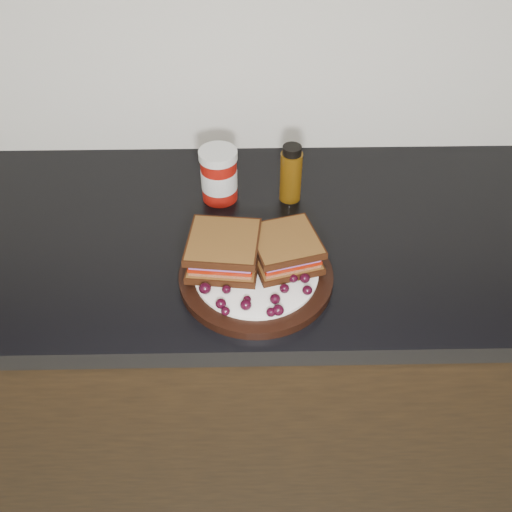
{
  "coord_description": "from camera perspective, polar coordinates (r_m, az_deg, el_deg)",
  "views": [
    {
      "loc": [
        -0.07,
        0.84,
        1.65
      ],
      "look_at": [
        -0.05,
        1.56,
        0.96
      ],
      "focal_mm": 40.0,
      "sensor_mm": 36.0,
      "label": 1
    }
  ],
  "objects": [
    {
      "name": "grape_7",
      "position": [
        0.95,
        2.24,
        -5.43
      ],
      "size": [
        0.02,
        0.02,
        0.02
      ],
      "primitive_type": "ellipsoid",
      "color": "black",
      "rests_on": "plate"
    },
    {
      "name": "grape_12",
      "position": [
        1.01,
        4.9,
        -2.23
      ],
      "size": [
        0.02,
        0.02,
        0.02
      ],
      "primitive_type": "ellipsoid",
      "color": "black",
      "rests_on": "plate"
    },
    {
      "name": "grape_10",
      "position": [
        0.99,
        5.15,
        -3.43
      ],
      "size": [
        0.02,
        0.02,
        0.02
      ],
      "primitive_type": "ellipsoid",
      "color": "black",
      "rests_on": "plate"
    },
    {
      "name": "plate",
      "position": [
        1.04,
        0.0,
        -2.04
      ],
      "size": [
        0.28,
        0.28,
        0.02
      ],
      "primitive_type": "cylinder",
      "color": "black",
      "rests_on": "countertop"
    },
    {
      "name": "grape_21",
      "position": [
        1.01,
        -3.29,
        -1.83
      ],
      "size": [
        0.02,
        0.02,
        0.02
      ],
      "primitive_type": "ellipsoid",
      "color": "black",
      "rests_on": "plate"
    },
    {
      "name": "grape_1",
      "position": [
        0.99,
        -2.98,
        -3.36
      ],
      "size": [
        0.02,
        0.02,
        0.02
      ],
      "primitive_type": "ellipsoid",
      "color": "black",
      "rests_on": "plate"
    },
    {
      "name": "sandwich_right",
      "position": [
        1.03,
        2.92,
        0.68
      ],
      "size": [
        0.14,
        0.14,
        0.05
      ],
      "primitive_type": null,
      "rotation": [
        0.0,
        0.0,
        0.27
      ],
      "color": "brown",
      "rests_on": "plate"
    },
    {
      "name": "grape_17",
      "position": [
        1.05,
        -3.14,
        0.19
      ],
      "size": [
        0.02,
        0.02,
        0.02
      ],
      "primitive_type": "ellipsoid",
      "color": "black",
      "rests_on": "plate"
    },
    {
      "name": "countertop",
      "position": [
        1.16,
        2.53,
        1.83
      ],
      "size": [
        3.98,
        0.6,
        0.04
      ],
      "primitive_type": "cube",
      "color": "black",
      "rests_on": "base_cabinets"
    },
    {
      "name": "grape_4",
      "position": [
        0.96,
        -1.02,
        -4.91
      ],
      "size": [
        0.02,
        0.02,
        0.02
      ],
      "primitive_type": "ellipsoid",
      "color": "black",
      "rests_on": "plate"
    },
    {
      "name": "oil_bottle",
      "position": [
        1.19,
        3.51,
        8.27
      ],
      "size": [
        0.06,
        0.06,
        0.13
      ],
      "primitive_type": "cylinder",
      "rotation": [
        0.0,
        0.0,
        0.28
      ],
      "color": "#513108",
      "rests_on": "countertop"
    },
    {
      "name": "condiment_jar",
      "position": [
        1.2,
        -3.72,
        8.08
      ],
      "size": [
        0.1,
        0.1,
        0.12
      ],
      "primitive_type": "cylinder",
      "rotation": [
        0.0,
        0.0,
        -0.43
      ],
      "color": "#95120A",
      "rests_on": "countertop"
    },
    {
      "name": "grape_20",
      "position": [
        1.02,
        -3.73,
        -1.56
      ],
      "size": [
        0.02,
        0.02,
        0.02
      ],
      "primitive_type": "ellipsoid",
      "color": "black",
      "rests_on": "plate"
    },
    {
      "name": "grape_22",
      "position": [
        1.05,
        -2.64,
        0.07
      ],
      "size": [
        0.01,
        0.01,
        0.01
      ],
      "primitive_type": "ellipsoid",
      "color": "black",
      "rests_on": "plate"
    },
    {
      "name": "grape_2",
      "position": [
        0.96,
        -3.54,
        -4.78
      ],
      "size": [
        0.02,
        0.02,
        0.02
      ],
      "primitive_type": "ellipsoid",
      "color": "black",
      "rests_on": "plate"
    },
    {
      "name": "grape_8",
      "position": [
        0.97,
        1.92,
        -4.32
      ],
      "size": [
        0.02,
        0.02,
        0.02
      ],
      "primitive_type": "ellipsoid",
      "color": "black",
      "rests_on": "plate"
    },
    {
      "name": "grape_14",
      "position": [
        1.05,
        4.69,
        0.32
      ],
      "size": [
        0.02,
        0.02,
        0.02
      ],
      "primitive_type": "ellipsoid",
      "color": "black",
      "rests_on": "plate"
    },
    {
      "name": "grape_16",
      "position": [
        1.06,
        -2.12,
        0.76
      ],
      "size": [
        0.02,
        0.02,
        0.02
      ],
      "primitive_type": "ellipsoid",
      "color": "black",
      "rests_on": "plate"
    },
    {
      "name": "grape_19",
      "position": [
        1.05,
        -4.78,
        0.14
      ],
      "size": [
        0.02,
        0.02,
        0.02
      ],
      "primitive_type": "ellipsoid",
      "color": "black",
      "rests_on": "plate"
    },
    {
      "name": "grape_15",
      "position": [
        1.04,
        3.27,
        0.07
      ],
      "size": [
        0.02,
        0.02,
        0.02
      ],
      "primitive_type": "ellipsoid",
      "color": "black",
      "rests_on": "plate"
    },
    {
      "name": "grape_18",
      "position": [
        1.04,
        -4.0,
        -0.12
      ],
      "size": [
        0.02,
        0.02,
        0.02
      ],
      "primitive_type": "ellipsoid",
      "color": "black",
      "rests_on": "plate"
    },
    {
      "name": "grape_24",
      "position": [
        1.03,
        -4.65,
        -0.98
      ],
      "size": [
        0.02,
        0.02,
        0.01
      ],
      "primitive_type": "ellipsoid",
      "color": "black",
      "rests_on": "plate"
    },
    {
      "name": "sandwich_left",
      "position": [
        1.02,
        -3.25,
        0.52
      ],
      "size": [
        0.14,
        0.14,
        0.06
      ],
      "primitive_type": null,
      "rotation": [
        0.0,
        0.0,
        -0.11
      ],
      "color": "brown",
      "rests_on": "plate"
    },
    {
      "name": "grape_13",
      "position": [
        1.03,
        4.76,
        -0.74
      ],
      "size": [
        0.02,
        0.02,
        0.01
      ],
      "primitive_type": "ellipsoid",
      "color": "black",
      "rests_on": "plate"
    },
    {
      "name": "grape_9",
      "position": [
        0.99,
        2.86,
        -3.27
      ],
      "size": [
        0.02,
        0.02,
        0.02
      ],
      "primitive_type": "ellipsoid",
      "color": "black",
      "rests_on": "plate"
    },
    {
      "name": "grape_6",
      "position": [
        0.95,
        1.5,
        -5.65
      ],
      "size": [
        0.02,
        0.02,
        0.02
      ],
      "primitive_type": "ellipsoid",
      "color": "black",
      "rests_on": "plate"
    },
    {
      "name": "base_cabinets",
      "position": [
        1.5,
        2.0,
        -11.12
      ],
      "size": [
        3.96,
        0.58,
        0.86
      ],
      "primitive_type": "cube",
      "color": "black",
      "rests_on": "ground_plane"
    },
    {
      "name": "grape_3",
      "position": [
        0.95,
        -3.06,
        -5.54
      ],
      "size": [
        0.02,
        0.02,
        0.01
      ],
      "primitive_type": "ellipsoid",
      "color": "black",
      "rests_on": "plate"
    },
    {
      "name": "grape_11",
      "position": [
        1.01,
        3.75,
        -2.24
      ],
      "size": [
        0.02,
        0.02,
        0.02
      ],
      "primitive_type": "ellipsoid",
      "color": "black",
      "rests_on": "plate"
    },
    {
      "name": "grape_5",
      "position": [
        0.97,
        -0.91,
        -4.39
      ],
      "size": [
        0.01,
        0.01,
        0.01
      ],
      "primitive_type": "ellipsoid",
      "color": "black",
      "rests_on": "plate"
    },
    {
      "name": "grape_23",
      "position": [
        1.05,
        -4.08,
        0.46
      ],
      "size": [
        0.02,
        0.02,
        0.02
      ],
      "primitive_type": "ellipsoid",
      "color": "black",
      "rests_on": "plate"
    },
    {
      "name": "grape_0",
      "position": [
        0.99,
        -5.12,
        -3.24
      ],
      "size": [
        0.02,
        0.02,
        0.02
      ],
      "primitive_type": "ellipsoid",
      "color": "black",
      "rests_on": "plate"
    }
  ]
}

